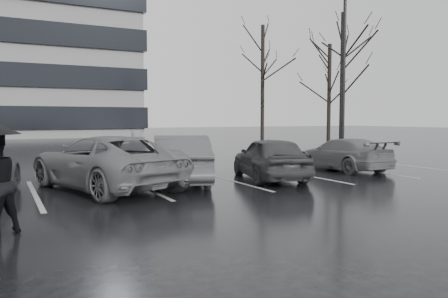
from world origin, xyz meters
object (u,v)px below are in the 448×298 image
car_west_a (180,159)px  tree_ne (329,96)px  tree_east (342,83)px  car_west_b (105,162)px  car_main (270,158)px  car_east (342,154)px  tree_north (263,86)px  lamp_post (344,72)px

car_west_a → tree_ne: 19.41m
car_west_a → tree_east: bearing=-132.4°
car_west_b → tree_ne: 21.24m
car_west_a → tree_ne: tree_ne is taller
car_west_b → tree_east: size_ratio=0.65×
car_main → tree_east: size_ratio=0.50×
car_east → tree_east: 10.17m
tree_north → tree_ne: bearing=-40.6°
lamp_post → tree_ne: lamp_post is taller
tree_east → car_main: bearing=-142.0°
tree_north → car_west_a: bearing=-129.9°
car_main → car_west_b: (-5.01, 0.56, 0.05)m
car_east → lamp_post: 7.89m
car_east → tree_east: size_ratio=0.51×
lamp_post → tree_east: size_ratio=1.18×
car_main → tree_ne: 17.66m
car_east → tree_ne: (8.93, 11.11, 2.90)m
car_west_b → tree_north: size_ratio=0.62×
car_west_b → tree_east: 17.22m
tree_north → car_west_b: bearing=-134.6°
car_east → tree_ne: size_ratio=0.59×
car_west_b → car_east: (8.78, 0.28, -0.13)m
car_west_b → car_main: bearing=156.9°
lamp_post → tree_east: 2.66m
car_west_a → car_east: bearing=-159.7°
lamp_post → tree_ne: (4.23, 6.00, -0.83)m
car_west_a → car_west_b: 2.22m
car_west_b → lamp_post: (13.48, 5.40, 3.60)m
car_main → car_west_b: car_west_b is taller
tree_east → car_east: bearing=-132.1°
car_west_b → tree_east: (15.21, 7.39, 3.27)m
car_east → tree_north: tree_north is taller
tree_east → car_west_a: bearing=-150.5°
car_west_a → tree_east: tree_east is taller
car_west_a → lamp_post: (11.27, 5.36, 3.61)m
lamp_post → tree_north: bearing=85.4°
car_main → tree_east: tree_east is taller
car_west_a → tree_north: bearing=-111.8°
lamp_post → car_main: bearing=-144.9°
lamp_post → car_west_a: bearing=-154.5°
car_east → car_main: bearing=13.3°
car_main → lamp_post: lamp_post is taller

